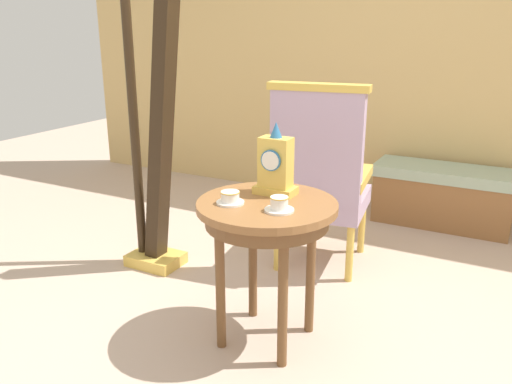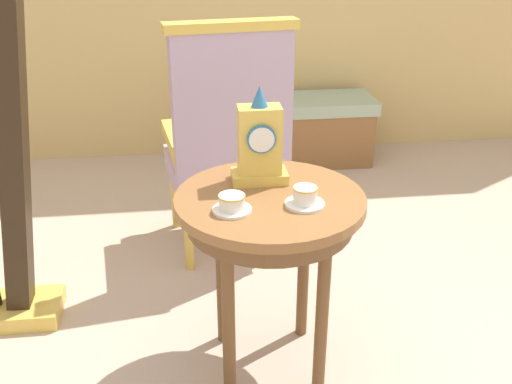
# 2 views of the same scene
# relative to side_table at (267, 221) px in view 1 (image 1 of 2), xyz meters

# --- Properties ---
(ground_plane) EXTENTS (10.00, 10.00, 0.00)m
(ground_plane) POSITION_rel_side_table_xyz_m (-0.04, 0.02, -0.60)
(ground_plane) COLOR #BCA38E
(wall_back) EXTENTS (6.00, 0.10, 2.80)m
(wall_back) POSITION_rel_side_table_xyz_m (-0.04, 2.27, 0.80)
(wall_back) COLOR tan
(wall_back) RESTS_ON ground
(side_table) EXTENTS (0.63, 0.63, 0.69)m
(side_table) POSITION_rel_side_table_xyz_m (0.00, 0.00, 0.00)
(side_table) COLOR brown
(side_table) RESTS_ON ground
(teacup_left) EXTENTS (0.12, 0.12, 0.06)m
(teacup_left) POSITION_rel_side_table_xyz_m (-0.13, -0.10, 0.11)
(teacup_left) COLOR white
(teacup_left) RESTS_ON side_table
(teacup_right) EXTENTS (0.13, 0.13, 0.06)m
(teacup_right) POSITION_rel_side_table_xyz_m (0.10, -0.08, 0.12)
(teacup_right) COLOR white
(teacup_right) RESTS_ON side_table
(mantel_clock) EXTENTS (0.19, 0.11, 0.34)m
(mantel_clock) POSITION_rel_side_table_xyz_m (-0.02, 0.12, 0.22)
(mantel_clock) COLOR gold
(mantel_clock) RESTS_ON side_table
(armchair) EXTENTS (0.61, 0.60, 1.14)m
(armchair) POSITION_rel_side_table_xyz_m (-0.07, 0.84, -0.01)
(armchair) COLOR #B299B7
(armchair) RESTS_ON ground
(harp) EXTENTS (0.40, 0.24, 1.89)m
(harp) POSITION_rel_side_table_xyz_m (-0.95, 0.40, 0.17)
(harp) COLOR gold
(harp) RESTS_ON ground
(window_bench) EXTENTS (1.01, 0.40, 0.44)m
(window_bench) POSITION_rel_side_table_xyz_m (0.48, 1.97, -0.38)
(window_bench) COLOR #9EB299
(window_bench) RESTS_ON ground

